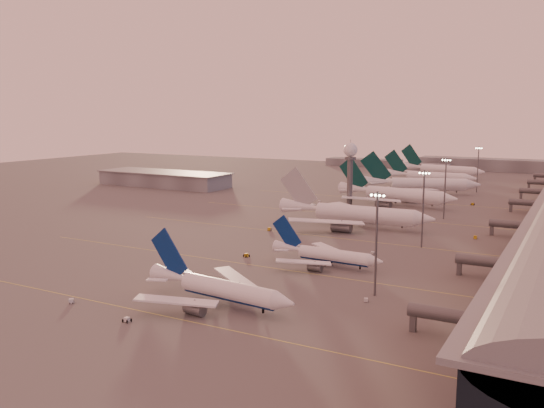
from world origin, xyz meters
The scene contains 26 objects.
ground centered at (0.00, 0.00, 0.00)m, with size 700.00×700.00×0.00m, color #575555.
taxiway_markings centered at (30.00, 56.00, 0.01)m, with size 180.00×185.25×0.02m.
hangar centered at (-120.00, 140.00, 4.32)m, with size 82.00×27.00×8.50m.
radar_tower centered at (5.00, 120.00, 20.95)m, with size 6.40×6.40×31.10m.
mast_a centered at (58.00, 0.00, 13.74)m, with size 3.60×0.56×25.00m.
mast_b centered at (55.00, 55.00, 13.74)m, with size 3.60×0.56×25.00m.
mast_c centered at (50.00, 110.00, 13.74)m, with size 3.60×0.56×25.00m.
mast_d centered at (48.00, 200.00, 13.74)m, with size 3.60×0.56×25.00m.
distant_horizon centered at (2.62, 325.14, 3.89)m, with size 165.00×37.50×9.00m.
narrowbody_near centered at (29.36, -23.45, 3.23)m, with size 40.86×32.49×15.97m.
narrowbody_mid centered at (37.11, 19.24, 2.73)m, with size 34.51×27.53×13.48m.
widebody_white centered at (23.86, 76.83, 3.78)m, with size 61.98×49.65×21.80m.
greentail_a centered at (22.29, 135.40, 3.85)m, with size 59.85×48.03×21.81m.
greentail_b centered at (22.86, 178.37, 4.04)m, with size 60.39×47.93×22.87m.
greentail_c centered at (16.94, 222.78, 3.63)m, with size 56.58×45.68×20.55m.
greentail_d centered at (14.29, 267.07, 3.83)m, with size 59.06×47.26×21.66m.
gsv_truck_a centered at (-0.60, -38.37, 1.10)m, with size 5.21×5.08×2.16m.
gsv_tug_near centered at (18.59, -41.59, 0.49)m, with size 2.05×3.36×0.95m.
gsv_catering_a centered at (57.89, -5.31, 1.75)m, with size 4.66×3.36×3.50m.
gsv_tug_mid centered at (11.96, 17.09, 0.51)m, with size 4.02×3.34×0.99m.
gsv_truck_b centered at (44.80, 38.01, 1.03)m, with size 5.02×1.95×2.02m.
gsv_truck_c centered at (-0.45, 54.65, 1.27)m, with size 6.45×3.29×2.49m.
gsv_catering_b centered at (68.30, 76.58, 2.21)m, with size 5.55×2.89×4.42m.
gsv_tug_far centered at (13.55, 108.87, 0.59)m, with size 3.84×4.63×1.14m.
gsv_truck_d centered at (-12.63, 125.84, 1.07)m, with size 2.20×5.30×2.10m.
gsv_tug_hangar centered at (54.14, 152.68, 0.54)m, with size 3.73×2.32×1.04m.
Camera 1 is at (99.91, -127.04, 42.94)m, focal length 38.00 mm.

